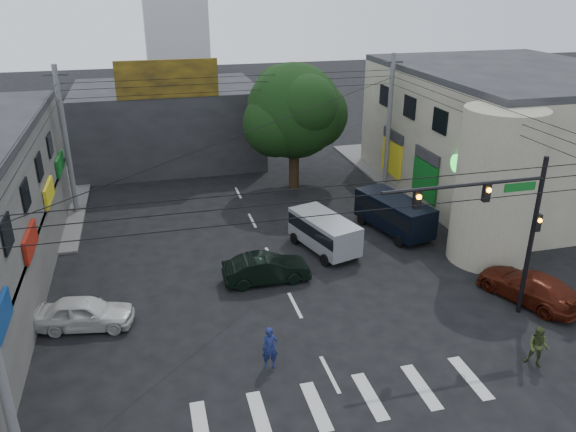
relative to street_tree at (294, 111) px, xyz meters
name	(u,v)px	position (x,y,z in m)	size (l,w,h in m)	color
ground	(307,330)	(-4.00, -17.00, -5.47)	(160.00, 160.00, 0.00)	black
sidewalk_far_right	(463,167)	(14.00, 1.00, -5.40)	(16.00, 16.00, 0.15)	#514F4C
building_right	(509,134)	(14.00, -4.00, -1.47)	(14.00, 18.00, 8.00)	gray
corner_column	(495,187)	(7.00, -13.00, -1.47)	(4.00, 4.00, 8.00)	gray
building_far	(168,124)	(-8.00, 9.00, -2.47)	(14.00, 10.00, 6.00)	#232326
billboard	(167,79)	(-8.00, 4.10, 1.83)	(7.00, 0.30, 2.60)	olive
street_tree	(294,111)	(0.00, 0.00, 0.00)	(6.40, 6.40, 8.70)	black
traffic_gantry	(501,216)	(3.82, -18.00, -0.64)	(7.10, 0.35, 7.20)	black
utility_pole_far_left	(66,142)	(-14.50, -1.00, -0.87)	(0.32, 0.32, 9.20)	#59595B
utility_pole_far_right	(389,122)	(6.50, -1.00, -0.87)	(0.32, 0.32, 9.20)	#59595B
dark_sedan	(266,269)	(-4.77, -12.53, -4.78)	(4.23, 1.49, 1.39)	black
white_compact	(85,313)	(-13.04, -14.41, -4.79)	(4.26, 2.32, 1.37)	silver
maroon_sedan	(529,287)	(6.50, -17.26, -4.77)	(3.58, 5.26, 1.41)	#47150A
silver_minivan	(324,234)	(-1.00, -9.98, -4.51)	(3.03, 4.83, 1.93)	#9FA1A6
navy_van	(394,215)	(3.67, -8.68, -4.44)	(3.16, 5.48, 2.06)	black
traffic_officer	(270,348)	(-6.06, -19.00, -4.61)	(0.65, 0.46, 1.72)	navy
pedestrian_olive	(538,347)	(3.80, -21.43, -4.64)	(1.01, 1.03, 1.67)	#343F1D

